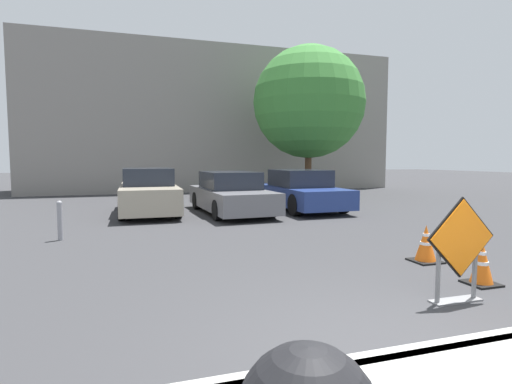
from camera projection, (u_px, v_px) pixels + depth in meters
The scene contains 11 objects.
ground_plane at pixel (207, 214), 12.99m from camera, with size 96.00×96.00×0.00m, color #333335.
curb_lip at pixel (416, 357), 3.48m from camera, with size 29.60×0.20×0.14m.
road_closed_sign at pixel (460, 247), 4.94m from camera, with size 1.01×0.20×1.33m.
traffic_cone_nearest at pixel (482, 264), 5.69m from camera, with size 0.42×0.42×0.62m.
traffic_cone_second at pixel (426, 244), 6.95m from camera, with size 0.48×0.48×0.65m.
parked_car_nearest at pixel (148, 192), 13.23m from camera, with size 1.86×4.62×1.50m.
parked_car_second at pixel (231, 194), 13.28m from camera, with size 2.09×4.78×1.38m.
parked_car_third at pixel (301, 191), 14.23m from camera, with size 2.02×4.57×1.42m.
bollard_nearest at pixel (60, 219), 8.79m from camera, with size 0.12×0.12×0.88m.
building_facade_backdrop at pixel (215, 122), 24.22m from camera, with size 20.86×5.00×8.10m.
street_tree_behind_lot at pixel (309, 103), 18.83m from camera, with size 5.25×5.25×7.10m.
Camera 1 is at (-2.34, -2.77, 1.79)m, focal length 28.00 mm.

